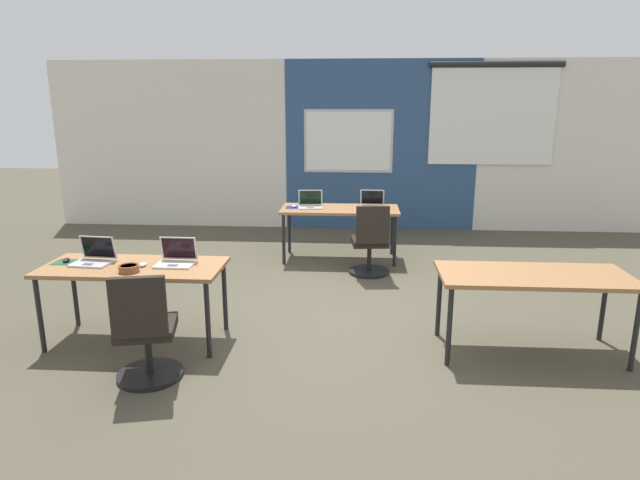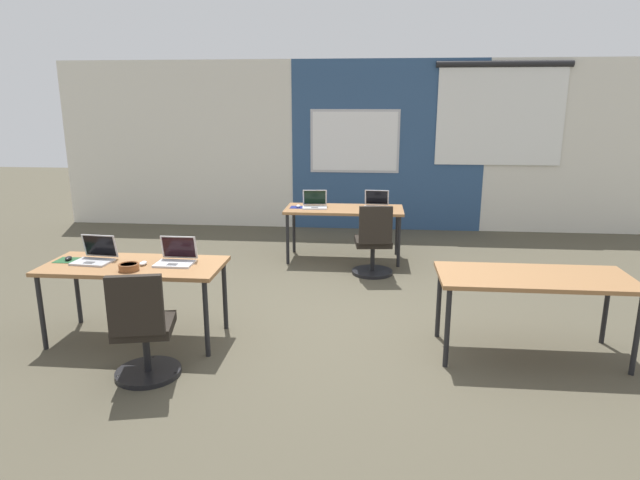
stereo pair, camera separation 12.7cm
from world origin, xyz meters
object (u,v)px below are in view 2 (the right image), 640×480
Objects in this scene: chair_far_right at (373,246)px; laptop_near_left_inner at (176,258)px; laptop_near_left_end at (95,256)px; desk_near_left at (134,270)px; laptop_far_right at (376,204)px; mouse_near_left_inner at (143,263)px; mouse_far_left at (298,206)px; snack_bowl at (129,266)px; desk_far_center at (344,212)px; mouse_near_left_end at (68,258)px; chair_near_left_inner at (143,335)px; desk_near_right at (534,282)px; laptop_far_left at (315,204)px.

laptop_near_left_inner reaches higher than chair_far_right.
laptop_near_left_inner is (0.75, 0.02, 0.00)m from laptop_near_left_end.
laptop_near_left_inner is at bearing 9.10° from desk_near_left.
laptop_far_right is 0.38× the size of chair_far_right.
chair_far_right is 9.08× the size of mouse_near_left_inner.
mouse_far_left is 2.84m from laptop_near_left_inner.
laptop_near_left_end is at bearing -118.57° from mouse_far_left.
snack_bowl is (-0.33, -0.25, -0.01)m from laptop_near_left_inner.
desk_far_center is 4.82× the size of laptop_near_left_inner.
mouse_near_left_end is at bearing -131.53° from laptop_far_right.
chair_near_left_inner reaches higher than snack_bowl.
mouse_far_left is at bearing 130.38° from desk_near_right.
desk_near_right and desk_far_center have the same top height.
desk_near_right is 14.74× the size of mouse_near_left_end.
desk_far_center is 3.27m from mouse_near_left_inner.
laptop_near_left_end is at bearing -58.68° from chair_near_left_inner.
mouse_far_left is at bearing 68.18° from desk_near_left.
desk_near_right is 4.53× the size of laptop_near_left_end.
laptop_far_right reaches higher than chair_near_left_inner.
laptop_far_right is 1.04× the size of laptop_near_left_inner.
laptop_far_left reaches higher than mouse_near_left_end.
desk_near_right is at bearing 4.46° from laptop_near_left_end.
laptop_near_left_end is at bearing 32.86° from chair_far_right.
desk_far_center is at bearing -123.80° from chair_near_left_inner.
laptop_far_left reaches higher than chair_near_left_inner.
mouse_far_left is 0.57× the size of snack_bowl.
desk_far_center is 3.07m from laptop_near_left_inner.
desk_near_left is 9.01× the size of snack_bowl.
laptop_near_left_end reaches higher than desk_near_right.
chair_far_right is (-1.34, 2.10, -0.28)m from desk_near_right.
mouse_far_left is (-2.38, 2.80, 0.08)m from desk_near_right.
snack_bowl is at bearing -142.73° from laptop_near_left_inner.
chair_far_right is 8.47× the size of mouse_near_left_end.
laptop_far_left is at bearing 178.18° from desk_far_center.
snack_bowl is (-1.71, -2.99, 0.10)m from desk_far_center.
chair_far_right is at bearing -59.75° from desk_far_center.
chair_far_right reaches higher than desk_near_left.
laptop_near_left_end is (-2.57, -2.85, 0.00)m from laptop_far_right.
mouse_far_left is at bearing -40.09° from chair_far_right.
laptop_near_left_end is 0.49m from mouse_near_left_inner.
laptop_far_left is at bearing 71.04° from laptop_near_left_inner.
chair_near_left_inner is (1.02, -0.79, -0.36)m from mouse_near_left_end.
desk_near_left is at bearing -75.83° from chair_near_left_inner.
laptop_far_left is at bearing -117.84° from chair_near_left_inner.
desk_near_left is 4.82× the size of laptop_near_left_inner.
snack_bowl reaches higher than desk_near_right.
chair_far_right reaches higher than mouse_near_left_end.
mouse_far_left is 1.00× the size of mouse_near_left_inner.
laptop_near_left_inner is at bearing 0.47° from mouse_near_left_end.
laptop_near_left_end reaches higher than laptop_far_left.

